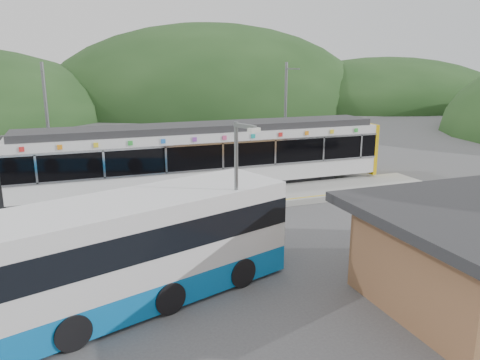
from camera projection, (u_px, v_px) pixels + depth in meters
name	position (u px, v px, depth m)	size (l,w,h in m)	color
ground	(225.00, 227.00, 20.33)	(120.00, 120.00, 0.00)	#4C4C4F
hills	(296.00, 186.00, 27.24)	(146.00, 149.00, 26.00)	#1E3D19
platform	(203.00, 203.00, 23.29)	(26.00, 3.20, 0.30)	#9E9E99
yellow_line	(211.00, 208.00, 22.07)	(26.00, 0.10, 0.01)	yellow
train	(206.00, 155.00, 25.61)	(20.44, 3.01, 3.74)	black
catenary_mast_west	(48.00, 127.00, 24.85)	(0.18, 1.80, 7.00)	slate
catenary_mast_east	(286.00, 116.00, 29.60)	(0.18, 1.80, 7.00)	slate
bus	(102.00, 262.00, 13.07)	(11.90, 6.23, 3.18)	#0C6CBD
lamp_post	(238.00, 191.00, 14.15)	(0.41, 0.99, 5.25)	slate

